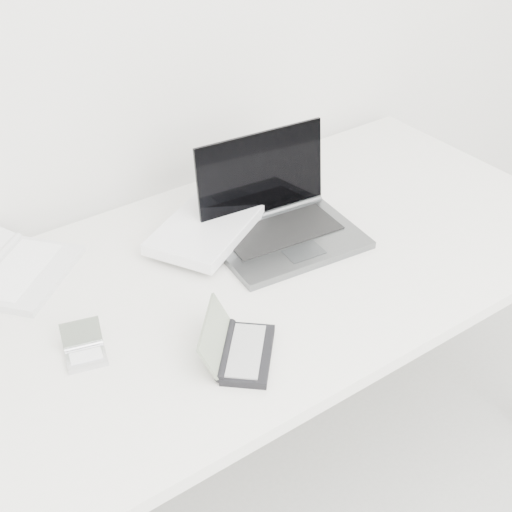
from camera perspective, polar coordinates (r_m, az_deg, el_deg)
desk at (r=1.62m, az=0.04°, el=-2.03°), size 1.60×0.80×0.73m
laptop_large at (r=1.66m, az=-0.49°, el=2.53°), size 0.49×0.40×0.23m
netbook_open_white at (r=1.65m, az=-19.37°, el=-0.88°), size 0.39×0.40×0.07m
pda_silver at (r=1.40m, az=-13.53°, el=-7.40°), size 0.09×0.10×0.06m
palmtop_charcoal at (r=1.36m, az=-1.40°, el=-7.49°), size 0.20×0.20×0.09m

